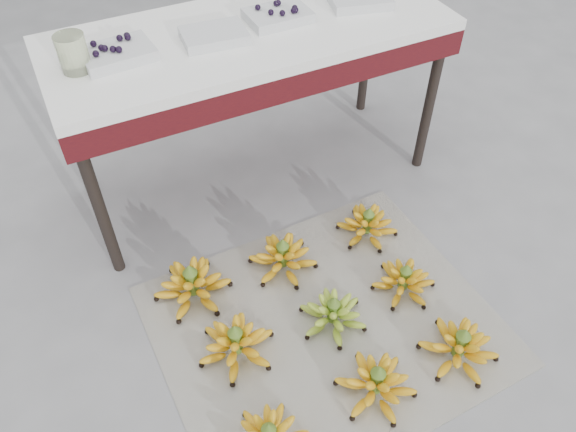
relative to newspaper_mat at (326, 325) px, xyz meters
name	(u,v)px	position (x,y,z in m)	size (l,w,h in m)	color
ground	(337,314)	(0.07, 0.03, 0.00)	(60.00, 60.00, 0.00)	gray
newspaper_mat	(326,325)	(0.00, 0.00, 0.00)	(1.25, 1.05, 0.01)	white
bunch_front_center	(376,384)	(0.02, -0.32, 0.06)	(0.34, 0.34, 0.17)	yellow
bunch_front_right	(459,347)	(0.37, -0.33, 0.06)	(0.37, 0.37, 0.17)	yellow
bunch_mid_left	(236,344)	(-0.35, 0.04, 0.06)	(0.34, 0.34, 0.17)	yellow
bunch_mid_center	(333,314)	(0.03, 0.00, 0.06)	(0.30, 0.30, 0.16)	#7AAD2E
bunch_mid_right	(404,281)	(0.36, 0.01, 0.06)	(0.32, 0.32, 0.15)	yellow
bunch_back_left	(192,285)	(-0.41, 0.36, 0.07)	(0.37, 0.37, 0.19)	yellow
bunch_back_center	(283,257)	(-0.02, 0.33, 0.06)	(0.36, 0.36, 0.17)	yellow
bunch_back_right	(367,225)	(0.39, 0.34, 0.06)	(0.33, 0.33, 0.16)	yellow
vendor_table	(251,48)	(0.12, 0.91, 0.69)	(1.63, 0.65, 0.78)	black
tray_far_left	(117,53)	(-0.41, 0.91, 0.80)	(0.27, 0.20, 0.07)	silver
tray_left	(214,35)	(-0.04, 0.88, 0.80)	(0.26, 0.20, 0.04)	silver
tray_right	(278,15)	(0.25, 0.92, 0.80)	(0.25, 0.18, 0.06)	silver
tray_far_right	(360,0)	(0.61, 0.90, 0.80)	(0.28, 0.23, 0.04)	silver
glass_jar	(73,53)	(-0.56, 0.90, 0.85)	(0.11, 0.11, 0.13)	#E7F5C2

